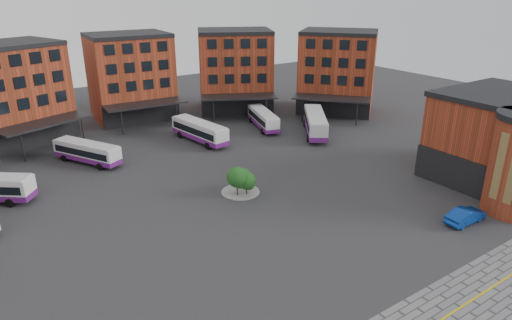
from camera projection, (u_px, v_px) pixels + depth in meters
ground at (292, 244)px, 42.02m from camera, size 160.00×160.00×0.00m
main_building at (103, 95)px, 66.25m from camera, size 94.14×42.48×14.60m
east_building at (503, 141)px, 52.87m from camera, size 17.40×15.40×10.60m
tree_island at (242, 180)px, 51.13m from camera, size 4.40×4.40×3.46m
bus_c at (87, 152)px, 60.27m from camera, size 6.81×10.01×2.84m
bus_d at (200, 131)px, 68.33m from camera, size 4.11×11.28×3.11m
bus_e at (263, 119)px, 74.99m from camera, size 5.29×10.40×2.86m
bus_f at (315, 123)px, 71.73m from camera, size 9.36×11.37×3.40m
blue_car at (466, 216)px, 45.43m from camera, size 4.80×1.76×1.57m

